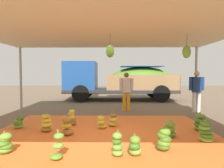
# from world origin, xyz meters

# --- Properties ---
(ground_plane) EXTENTS (40.00, 40.00, 0.00)m
(ground_plane) POSITION_xyz_m (0.00, 3.00, 0.00)
(ground_plane) COLOR brown
(tarp_orange) EXTENTS (6.14, 4.86, 0.01)m
(tarp_orange) POSITION_xyz_m (0.00, 0.00, 0.01)
(tarp_orange) COLOR orange
(tarp_orange) RESTS_ON ground
(tent_canopy) EXTENTS (8.00, 7.00, 2.87)m
(tent_canopy) POSITION_xyz_m (0.01, -0.08, 2.78)
(tent_canopy) COLOR #9EA0A5
(tent_canopy) RESTS_ON ground
(banana_bunch_0) EXTENTS (0.35, 0.37, 0.45)m
(banana_bunch_0) POSITION_xyz_m (0.25, 0.81, 0.20)
(banana_bunch_0) COLOR gold
(banana_bunch_0) RESTS_ON tarp_orange
(banana_bunch_1) EXTENTS (0.33, 0.32, 0.43)m
(banana_bunch_1) POSITION_xyz_m (-0.10, 0.54, 0.19)
(banana_bunch_1) COLOR gold
(banana_bunch_1) RESTS_ON tarp_orange
(banana_bunch_2) EXTENTS (0.35, 0.34, 0.55)m
(banana_bunch_2) POSITION_xyz_m (-1.06, 0.94, 0.25)
(banana_bunch_2) COLOR #996628
(banana_bunch_2) RESTS_ON tarp_orange
(banana_bunch_3) EXTENTS (0.46, 0.46, 0.54)m
(banana_bunch_3) POSITION_xyz_m (2.75, 0.35, 0.24)
(banana_bunch_3) COLOR #518428
(banana_bunch_3) RESTS_ON tarp_orange
(banana_bunch_4) EXTENTS (0.39, 0.40, 0.46)m
(banana_bunch_4) POSITION_xyz_m (1.73, -0.25, 0.21)
(banana_bunch_4) COLOR #477523
(banana_bunch_4) RESTS_ON tarp_orange
(banana_bunch_5) EXTENTS (0.47, 0.46, 0.53)m
(banana_bunch_5) POSITION_xyz_m (-0.99, -0.08, 0.24)
(banana_bunch_5) COLOR #996628
(banana_bunch_5) RESTS_ON tarp_orange
(banana_bunch_6) EXTENTS (0.36, 0.32, 0.42)m
(banana_bunch_6) POSITION_xyz_m (-2.59, 0.53, 0.18)
(banana_bunch_6) COLOR #75A83D
(banana_bunch_6) RESTS_ON tarp_orange
(banana_bunch_7) EXTENTS (0.40, 0.40, 0.47)m
(banana_bunch_7) POSITION_xyz_m (-1.96, -1.36, 0.21)
(banana_bunch_7) COLOR #6B9E38
(banana_bunch_7) RESTS_ON tarp_orange
(banana_bunch_8) EXTENTS (0.45, 0.41, 0.55)m
(banana_bunch_8) POSITION_xyz_m (2.51, -0.55, 0.24)
(banana_bunch_8) COLOR #75A83D
(banana_bunch_8) RESTS_ON tarp_orange
(banana_bunch_9) EXTENTS (0.34, 0.34, 0.57)m
(banana_bunch_9) POSITION_xyz_m (-0.79, -1.63, 0.24)
(banana_bunch_9) COLOR #60932D
(banana_bunch_9) RESTS_ON tarp_orange
(banana_bunch_10) EXTENTS (0.37, 0.38, 0.44)m
(banana_bunch_10) POSITION_xyz_m (0.70, -1.44, 0.20)
(banana_bunch_10) COLOR #75A83D
(banana_bunch_10) RESTS_ON tarp_orange
(banana_bunch_11) EXTENTS (0.43, 0.43, 0.55)m
(banana_bunch_11) POSITION_xyz_m (-1.65, 0.23, 0.24)
(banana_bunch_11) COLOR #996628
(banana_bunch_11) RESTS_ON tarp_orange
(banana_bunch_12) EXTENTS (0.39, 0.40, 0.52)m
(banana_bunch_12) POSITION_xyz_m (1.35, -1.16, 0.24)
(banana_bunch_12) COLOR #477523
(banana_bunch_12) RESTS_ON tarp_orange
(banana_bunch_13) EXTENTS (0.33, 0.33, 0.53)m
(banana_bunch_13) POSITION_xyz_m (0.35, -1.47, 0.23)
(banana_bunch_13) COLOR #75A83D
(banana_bunch_13) RESTS_ON tarp_orange
(cargo_truck_main) EXTENTS (6.92, 2.55, 2.40)m
(cargo_truck_main) POSITION_xyz_m (0.53, 7.33, 1.29)
(cargo_truck_main) COLOR #2D2D2D
(cargo_truck_main) RESTS_ON ground
(worker_0) EXTENTS (0.65, 0.40, 1.78)m
(worker_0) POSITION_xyz_m (3.82, 3.26, 1.04)
(worker_0) COLOR silver
(worker_0) RESTS_ON ground
(worker_1) EXTENTS (0.62, 0.38, 1.71)m
(worker_1) POSITION_xyz_m (0.82, 3.58, 1.00)
(worker_1) COLOR orange
(worker_1) RESTS_ON ground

